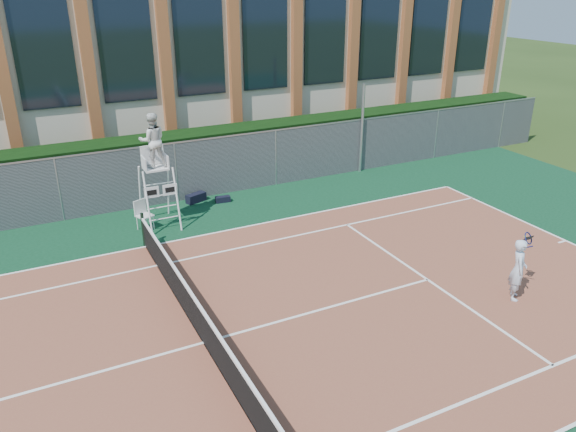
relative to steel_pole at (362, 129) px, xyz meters
name	(u,v)px	position (x,y,z in m)	size (l,w,h in m)	color
ground	(204,344)	(-9.91, -8.70, -1.85)	(120.00, 120.00, 0.00)	#233814
apron	(191,321)	(-9.91, -7.70, -1.85)	(36.00, 20.00, 0.01)	#0B331B
tennis_court	(204,343)	(-9.91, -8.70, -1.83)	(23.77, 10.97, 0.02)	brown
tennis_net	(203,324)	(-9.91, -8.70, -1.32)	(0.10, 11.30, 1.10)	black
fence	(120,181)	(-9.91, 0.10, -0.75)	(40.00, 0.06, 2.20)	#595E60
hedge	(114,171)	(-9.91, 1.30, -0.75)	(40.00, 1.40, 2.20)	black
building	(73,59)	(-9.91, 9.25, 2.29)	(45.00, 10.60, 8.22)	beige
steel_pole	(362,129)	(0.00, 0.00, 0.00)	(0.12, 0.12, 3.71)	#9EA0A5
umpire_chair	(153,144)	(-9.04, -1.65, 0.93)	(1.06, 1.64, 3.81)	white
plastic_chair	(142,212)	(-9.63, -1.80, -1.26)	(0.61, 0.61, 0.99)	silver
sports_bag_near	(196,198)	(-7.35, -0.28, -1.68)	(0.75, 0.30, 0.32)	black
sports_bag_far	(223,199)	(-6.48, -0.74, -1.74)	(0.54, 0.23, 0.22)	black
tennis_player	(518,269)	(-2.12, -10.42, -1.00)	(0.97, 0.79, 1.66)	silver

